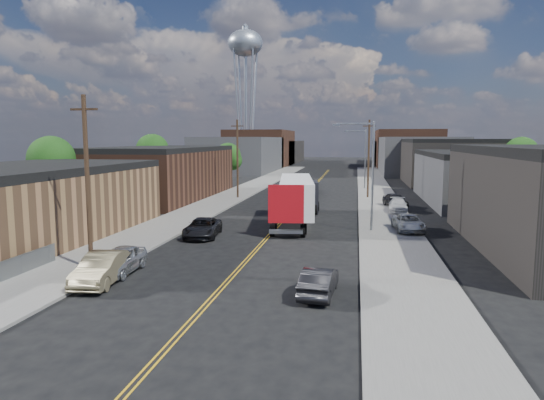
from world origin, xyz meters
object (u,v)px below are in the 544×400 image
at_px(semi_truck, 298,196).
at_px(car_right_lot_c, 395,200).
at_px(car_left_a, 120,260).
at_px(car_left_b, 102,268).
at_px(car_left_c, 203,228).
at_px(water_tower, 245,48).
at_px(car_right_lot_b, 398,205).
at_px(car_right_lot_a, 408,223).
at_px(car_right_oncoming, 319,281).

relative_size(semi_truck, car_right_lot_c, 3.72).
height_order(car_left_a, car_left_b, car_left_b).
xyz_separation_m(car_left_a, car_left_c, (1.40, 10.66, -0.03)).
relative_size(water_tower, car_right_lot_b, 8.20).
xyz_separation_m(semi_truck, car_left_b, (-7.90, -20.79, -1.56)).
height_order(car_right_lot_b, car_right_lot_c, car_right_lot_c).
xyz_separation_m(semi_truck, car_left_c, (-6.50, -8.13, -1.64)).
xyz_separation_m(car_right_lot_b, car_right_lot_c, (0.00, 3.70, 0.09)).
distance_m(car_left_b, car_right_lot_a, 24.47).
bearing_deg(car_right_lot_c, semi_truck, -148.04).
distance_m(semi_truck, car_left_b, 22.30).
relative_size(semi_truck, car_right_oncoming, 3.84).
distance_m(water_tower, car_right_lot_c, 83.17).
xyz_separation_m(water_tower, car_right_lot_a, (32.96, -84.75, -29.83)).
relative_size(car_right_lot_b, car_right_lot_c, 1.04).
xyz_separation_m(water_tower, car_left_c, (17.00, -89.34, -29.92)).
relative_size(water_tower, car_left_b, 7.54).
relative_size(car_left_b, car_right_oncoming, 1.16).
xyz_separation_m(car_left_a, car_right_oncoming, (11.40, -2.00, -0.06)).
xyz_separation_m(water_tower, car_left_b, (15.60, -102.00, -29.84)).
bearing_deg(car_right_lot_a, car_left_a, -142.74).
distance_m(car_left_b, car_right_lot_b, 32.97).
distance_m(car_right_oncoming, car_right_lot_b, 28.64).
relative_size(water_tower, car_right_oncoming, 8.77).
relative_size(car_left_b, car_right_lot_b, 1.09).
relative_size(car_right_oncoming, car_right_lot_b, 0.94).
height_order(water_tower, car_left_a, water_tower).
relative_size(semi_truck, car_left_c, 3.10).
height_order(semi_truck, car_left_a, semi_truck).
bearing_deg(car_right_lot_c, car_right_oncoming, -117.71).
relative_size(car_left_c, car_right_lot_a, 1.09).
bearing_deg(car_right_oncoming, car_right_lot_c, -96.44).
bearing_deg(car_left_a, car_right_lot_b, 53.98).
bearing_deg(water_tower, car_right_oncoming, -75.17).
bearing_deg(car_right_lot_b, car_left_a, -120.67).
xyz_separation_m(car_left_b, car_right_lot_a, (17.36, 17.25, 0.01)).
bearing_deg(car_left_b, car_right_lot_a, 38.12).
height_order(water_tower, car_right_lot_b, water_tower).
height_order(car_left_a, car_right_lot_c, car_right_lot_c).
bearing_deg(car_right_lot_b, car_right_lot_a, -87.11).
bearing_deg(car_right_oncoming, car_left_a, -5.67).
bearing_deg(semi_truck, car_right_lot_b, 29.55).
distance_m(water_tower, car_right_oncoming, 109.68).
bearing_deg(car_right_lot_c, car_left_b, -135.75).
bearing_deg(car_right_oncoming, car_right_lot_a, -104.77).
bearing_deg(semi_truck, car_right_oncoming, -88.07).
height_order(car_left_a, car_right_lot_b, car_left_a).
height_order(car_right_oncoming, car_right_lot_a, car_right_lot_a).
height_order(car_left_a, car_right_oncoming, car_left_a).
distance_m(car_left_b, car_right_oncoming, 11.40).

